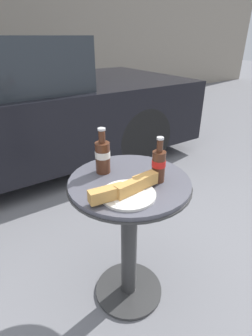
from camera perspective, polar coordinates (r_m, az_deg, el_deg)
The scene contains 5 objects.
ground_plane at distance 1.74m, azimuth 0.59°, elevation -25.02°, with size 30.00×30.00×0.00m, color slate.
bistro_table at distance 1.37m, azimuth 0.69°, elevation -11.46°, with size 0.59×0.59×0.76m.
cola_bottle_left at distance 1.27m, azimuth -5.10°, elevation 2.74°, with size 0.07×0.07×0.23m.
cola_bottle_right at distance 1.19m, azimuth 7.12°, elevation 0.78°, with size 0.06×0.06×0.21m.
lunch_plate_near at distance 1.10m, azimuth 0.17°, elevation -4.96°, with size 0.33×0.24×0.07m.
Camera 1 is at (-0.61, -0.88, 1.37)m, focal length 28.00 mm.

